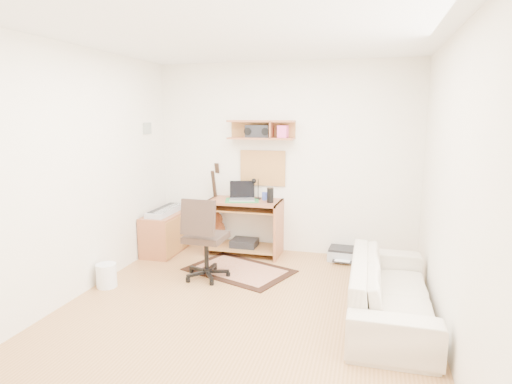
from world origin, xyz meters
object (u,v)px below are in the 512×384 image
(cabinet, at_px, (167,232))
(printer, at_px, (344,254))
(sofa, at_px, (391,280))
(task_chair, at_px, (206,237))
(desk, at_px, (244,227))

(cabinet, relative_size, printer, 2.19)
(cabinet, distance_m, printer, 2.46)
(printer, bearing_deg, sofa, -68.72)
(task_chair, distance_m, cabinet, 1.24)
(task_chair, distance_m, sofa, 2.11)
(sofa, bearing_deg, task_chair, 76.42)
(printer, relative_size, sofa, 0.22)
(task_chair, height_order, cabinet, task_chair)
(cabinet, xyz_separation_m, printer, (2.44, 0.25, -0.19))
(printer, height_order, sofa, sofa)
(sofa, bearing_deg, cabinet, 66.21)
(desk, bearing_deg, sofa, -38.27)
(desk, relative_size, cabinet, 1.11)
(desk, xyz_separation_m, cabinet, (-1.08, -0.18, -0.10))
(desk, bearing_deg, cabinet, -170.83)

